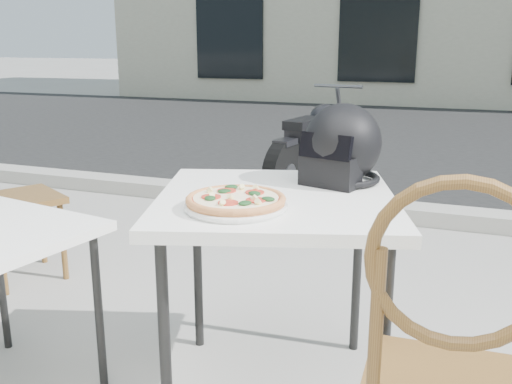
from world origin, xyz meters
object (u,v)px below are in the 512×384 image
(cafe_chair_side, at_px, (1,177))
(helmet, at_px, (341,148))
(plate, at_px, (236,206))
(cafe_table_main, at_px, (276,215))
(cafe_chair_main, at_px, (447,357))
(motorcycle, at_px, (317,146))
(pizza, at_px, (236,199))

(cafe_chair_side, bearing_deg, helmet, -157.02)
(plate, distance_m, cafe_chair_side, 1.80)
(cafe_table_main, relative_size, helmet, 2.78)
(cafe_chair_main, distance_m, motorcycle, 3.81)
(pizza, bearing_deg, motorcycle, 99.95)
(cafe_table_main, relative_size, cafe_chair_main, 0.99)
(motorcycle, bearing_deg, cafe_chair_side, -103.61)
(pizza, height_order, cafe_chair_side, cafe_chair_side)
(cafe_chair_side, bearing_deg, cafe_table_main, -166.38)
(pizza, distance_m, motorcycle, 3.34)
(pizza, relative_size, helmet, 1.15)
(cafe_table_main, xyz_separation_m, pizza, (-0.07, -0.21, 0.10))
(motorcycle, bearing_deg, cafe_table_main, -69.07)
(cafe_table_main, xyz_separation_m, cafe_chair_side, (-1.71, 0.48, -0.11))
(cafe_table_main, bearing_deg, pizza, -107.41)
(plate, height_order, helmet, helmet)
(pizza, relative_size, cafe_chair_side, 0.40)
(cafe_chair_main, bearing_deg, cafe_chair_side, -26.00)
(helmet, xyz_separation_m, cafe_chair_side, (-1.88, 0.21, -0.31))
(cafe_table_main, height_order, helmet, helmet)
(pizza, xyz_separation_m, cafe_chair_main, (0.68, -0.34, -0.23))
(plate, height_order, pizza, pizza)
(helmet, height_order, motorcycle, helmet)
(cafe_chair_main, height_order, cafe_chair_side, cafe_chair_side)
(cafe_table_main, height_order, cafe_chair_main, cafe_chair_main)
(pizza, height_order, motorcycle, motorcycle)
(pizza, relative_size, motorcycle, 0.23)
(helmet, xyz_separation_m, motorcycle, (-0.80, 2.78, -0.51))
(plate, xyz_separation_m, helmet, (0.23, 0.48, 0.12))
(helmet, relative_size, cafe_chair_main, 0.35)
(cafe_table_main, xyz_separation_m, motorcycle, (-0.64, 3.05, -0.31))
(pizza, distance_m, helmet, 0.54)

